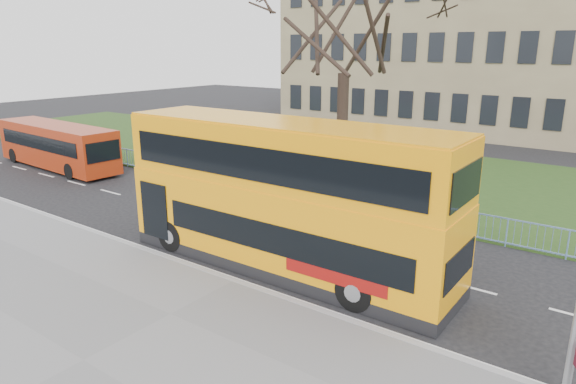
% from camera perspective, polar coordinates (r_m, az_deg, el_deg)
% --- Properties ---
extents(ground, '(120.00, 120.00, 0.00)m').
position_cam_1_polar(ground, '(17.32, -2.52, -8.31)').
color(ground, black).
rests_on(ground, ground).
extents(pavement, '(80.00, 10.50, 0.12)m').
position_cam_1_polar(pavement, '(13.36, -21.76, -17.16)').
color(pavement, slate).
rests_on(pavement, ground).
extents(kerb, '(80.00, 0.20, 0.14)m').
position_cam_1_polar(kerb, '(16.22, -5.99, -9.87)').
color(kerb, gray).
rests_on(kerb, ground).
extents(grass_verge, '(80.00, 15.40, 0.08)m').
position_cam_1_polar(grass_verge, '(29.25, 15.22, 1.38)').
color(grass_verge, '#213C16').
rests_on(grass_verge, ground).
extents(guard_railing, '(40.00, 0.12, 1.10)m').
position_cam_1_polar(guard_railing, '(22.32, 8.08, -1.31)').
color(guard_railing, '#7EA8E0').
rests_on(guard_railing, ground).
extents(bare_tree, '(9.59, 9.59, 13.69)m').
position_cam_1_polar(bare_tree, '(25.76, 6.28, 15.44)').
color(bare_tree, black).
rests_on(bare_tree, grass_verge).
extents(civic_building, '(30.00, 15.00, 14.00)m').
position_cam_1_polar(civic_building, '(49.59, 19.30, 14.96)').
color(civic_building, '#77694C').
rests_on(civic_building, ground).
extents(yellow_bus, '(11.47, 2.81, 4.80)m').
position_cam_1_polar(yellow_bus, '(16.44, -0.47, -0.08)').
color(yellow_bus, '#FE9E0A').
rests_on(yellow_bus, ground).
extents(red_bus, '(10.05, 2.74, 2.62)m').
position_cam_1_polar(red_bus, '(33.77, -24.30, 4.79)').
color(red_bus, '#9B290E').
rests_on(red_bus, ground).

